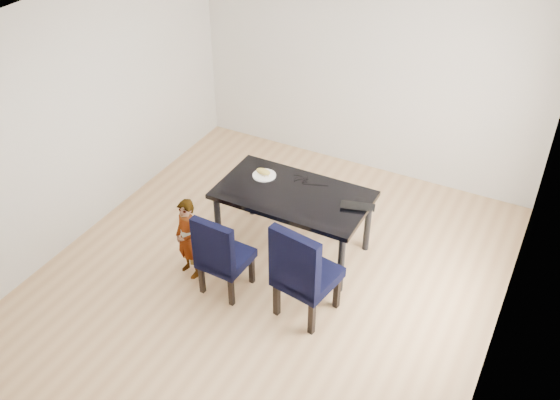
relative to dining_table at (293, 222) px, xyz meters
The scene contains 14 objects.
floor 0.63m from the dining_table, 90.00° to the right, with size 4.50×5.00×0.01m, color tan.
ceiling 2.38m from the dining_table, 90.00° to the right, with size 4.50×5.00×0.01m, color white.
wall_back 2.23m from the dining_table, 90.00° to the left, with size 4.50×0.01×2.70m, color beige.
wall_front 3.16m from the dining_table, 90.00° to the right, with size 4.50×0.01×2.70m, color white.
wall_left 2.51m from the dining_table, 167.50° to the right, with size 0.01×5.00×2.70m, color white.
wall_right 2.51m from the dining_table, 12.50° to the right, with size 0.01×5.00×2.70m, color silver.
dining_table is the anchor object (origin of this frame).
chair_left 0.92m from the dining_table, 110.33° to the right, with size 0.45×0.47×0.94m, color black.
chair_right 0.97m from the dining_table, 55.01° to the right, with size 0.52×0.54×1.08m, color black.
child 1.15m from the dining_table, 132.14° to the right, with size 0.34×0.22×0.92m, color red.
plate 0.59m from the dining_table, 160.93° to the left, with size 0.26×0.26×0.01m, color white.
sandwich 0.63m from the dining_table, 160.76° to the left, with size 0.17×0.08×0.07m, color #B49A40.
laptop 0.79m from the dining_table, ahead, with size 0.35×0.22×0.03m, color black.
cable_tangle 0.44m from the dining_table, 96.42° to the left, with size 0.14×0.14×0.01m, color black.
Camera 1 is at (2.34, -4.30, 4.46)m, focal length 40.00 mm.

